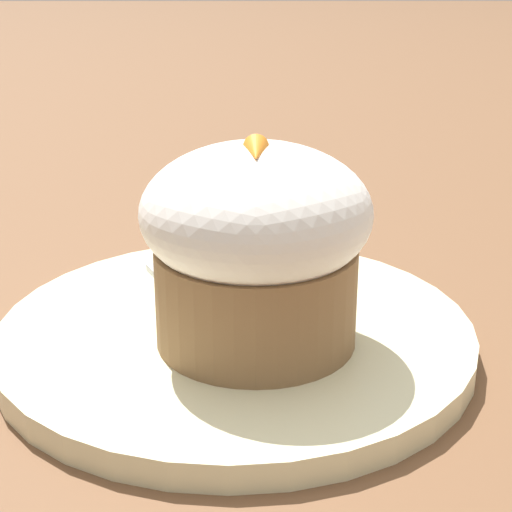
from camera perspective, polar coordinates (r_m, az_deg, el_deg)
ground_plane at (r=0.44m, az=-1.37°, el=-6.19°), size 4.00×4.00×0.00m
dessert_plate at (r=0.43m, az=-1.38°, el=-5.39°), size 0.24×0.24×0.01m
carrot_cake at (r=0.40m, az=0.00°, el=0.83°), size 0.11×0.11×0.10m
spoon at (r=0.44m, az=-3.47°, el=-3.87°), size 0.11×0.06×0.01m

